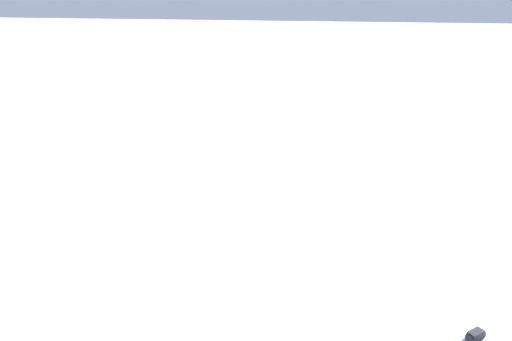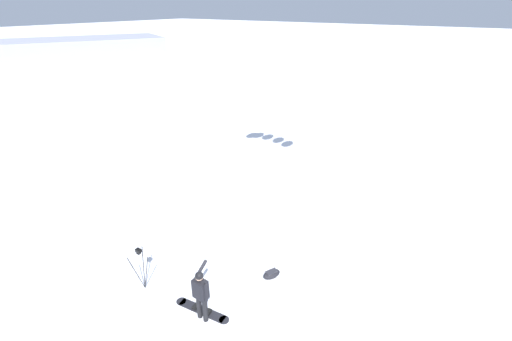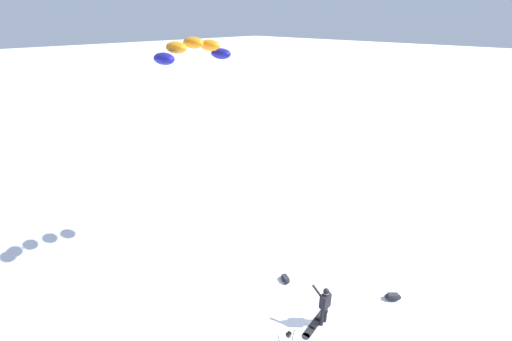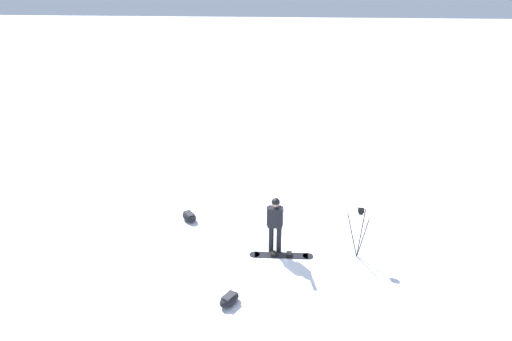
# 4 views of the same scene
# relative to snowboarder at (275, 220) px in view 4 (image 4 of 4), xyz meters

# --- Properties ---
(ground_plane) EXTENTS (300.00, 300.00, 0.00)m
(ground_plane) POSITION_rel_snowboarder_xyz_m (-0.45, 0.62, -1.01)
(ground_plane) COLOR white
(snowboarder) EXTENTS (0.64, 0.47, 1.69)m
(snowboarder) POSITION_rel_snowboarder_xyz_m (0.00, 0.00, 0.00)
(snowboarder) COLOR black
(snowboarder) RESTS_ON ground_plane
(snowboard) EXTENTS (0.47, 1.77, 0.10)m
(snowboard) POSITION_rel_snowboarder_xyz_m (-0.18, -0.21, -0.99)
(snowboard) COLOR black
(snowboard) RESTS_ON ground_plane
(gear_bag_large) EXTENTS (0.68, 0.55, 0.25)m
(gear_bag_large) POSITION_rel_snowboarder_xyz_m (-2.45, 0.75, -0.88)
(gear_bag_large) COLOR black
(gear_bag_large) RESTS_ON ground_plane
(camera_tripod) EXTENTS (0.62, 0.57, 1.50)m
(camera_tripod) POSITION_rel_snowboarder_xyz_m (0.13, -2.28, 0.04)
(camera_tripod) COLOR #262628
(camera_tripod) RESTS_ON ground_plane
(gear_bag_small) EXTENTS (0.74, 0.73, 0.27)m
(gear_bag_small) POSITION_rel_snowboarder_xyz_m (1.38, 2.97, -0.87)
(gear_bag_small) COLOR black
(gear_bag_small) RESTS_ON ground_plane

